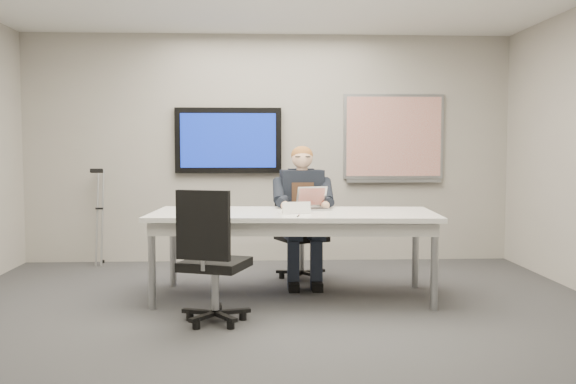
{
  "coord_description": "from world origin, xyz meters",
  "views": [
    {
      "loc": [
        -0.15,
        -4.96,
        1.42
      ],
      "look_at": [
        0.15,
        1.16,
        0.99
      ],
      "focal_mm": 40.0,
      "sensor_mm": 36.0,
      "label": 1
    }
  ],
  "objects_px": {
    "conference_table": "(293,222)",
    "laptop": "(312,204)",
    "office_chair_near": "(213,282)",
    "seated_person": "(303,228)",
    "office_chair_far": "(300,249)"
  },
  "relations": [
    {
      "from": "conference_table",
      "to": "laptop",
      "type": "xyz_separation_m",
      "value": [
        0.2,
        0.22,
        0.15
      ]
    },
    {
      "from": "office_chair_near",
      "to": "seated_person",
      "type": "height_order",
      "value": "seated_person"
    },
    {
      "from": "conference_table",
      "to": "seated_person",
      "type": "distance_m",
      "value": 0.64
    },
    {
      "from": "conference_table",
      "to": "office_chair_far",
      "type": "height_order",
      "value": "office_chair_far"
    },
    {
      "from": "seated_person",
      "to": "office_chair_far",
      "type": "bearing_deg",
      "value": 87.11
    },
    {
      "from": "office_chair_far",
      "to": "seated_person",
      "type": "bearing_deg",
      "value": -108.77
    },
    {
      "from": "conference_table",
      "to": "laptop",
      "type": "height_order",
      "value": "laptop"
    },
    {
      "from": "seated_person",
      "to": "laptop",
      "type": "bearing_deg",
      "value": -88.07
    },
    {
      "from": "office_chair_far",
      "to": "laptop",
      "type": "height_order",
      "value": "office_chair_far"
    },
    {
      "from": "office_chair_near",
      "to": "seated_person",
      "type": "relative_size",
      "value": 0.76
    },
    {
      "from": "conference_table",
      "to": "seated_person",
      "type": "bearing_deg",
      "value": 81.28
    },
    {
      "from": "office_chair_far",
      "to": "seated_person",
      "type": "distance_m",
      "value": 0.36
    },
    {
      "from": "conference_table",
      "to": "office_chair_near",
      "type": "distance_m",
      "value": 1.19
    },
    {
      "from": "conference_table",
      "to": "seated_person",
      "type": "height_order",
      "value": "seated_person"
    },
    {
      "from": "laptop",
      "to": "office_chair_near",
      "type": "bearing_deg",
      "value": -147.16
    }
  ]
}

